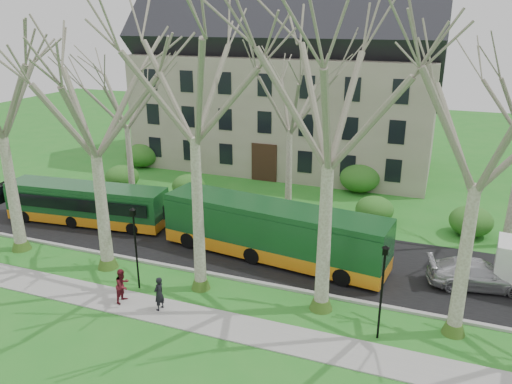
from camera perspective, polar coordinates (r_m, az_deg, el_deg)
ground at (r=25.01m, az=-0.03°, el=-12.24°), size 120.00×120.00×0.00m
sidewalk at (r=23.05m, az=-2.30°, el=-15.21°), size 70.00×2.00×0.06m
road at (r=29.57m, az=3.75°, el=-6.93°), size 80.00×8.00×0.06m
curb at (r=26.18m, az=1.14°, el=-10.50°), size 80.00×0.25×0.14m
building at (r=46.24m, az=3.57°, el=13.06°), size 26.50×12.20×16.00m
tree_row_verge at (r=22.43m, az=0.24°, el=3.57°), size 49.00×7.00×14.00m
tree_row_far at (r=32.95m, az=4.57°, el=6.84°), size 33.00×7.00×12.00m
lamp_row at (r=22.93m, az=-0.92°, el=-7.98°), size 36.22×0.22×4.30m
hedges at (r=38.03m, az=0.81°, el=0.79°), size 30.60×8.60×2.00m
bus_lead at (r=34.93m, az=-18.78°, el=-1.26°), size 11.06×3.35×2.72m
bus_follow at (r=28.26m, az=1.92°, el=-4.46°), size 13.31×4.36×3.27m
sedan at (r=28.01m, az=24.03°, el=-8.59°), size 5.21×2.90×1.43m
pedestrian_a at (r=24.20m, az=-11.03°, el=-11.33°), size 0.48×0.66×1.67m
pedestrian_b at (r=25.21m, az=-15.00°, el=-10.27°), size 0.69×0.86×1.71m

